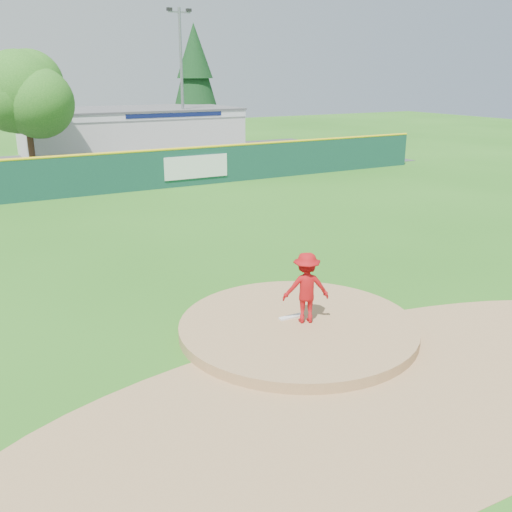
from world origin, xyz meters
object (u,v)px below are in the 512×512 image
light_pole_right (182,76)px  pool_building_grp (131,131)px  conifer_tree (195,76)px  deciduous_tree (25,96)px  van (173,160)px  pitcher (306,288)px

light_pole_right → pool_building_grp: bearing=135.1°
pool_building_grp → conifer_tree: 8.95m
light_pole_right → deciduous_tree: bearing=-160.0°
van → conifer_tree: 15.26m
pitcher → conifer_tree: (12.81, 36.03, 4.46)m
van → pool_building_grp: pool_building_grp is taller
van → conifer_tree: bearing=-26.8°
pitcher → pool_building_grp: bearing=-78.2°
pool_building_grp → deciduous_tree: bearing=-138.8°
conifer_tree → deciduous_tree: bearing=-143.7°
pool_building_grp → light_pole_right: size_ratio=1.52×
van → pool_building_grp: bearing=2.2°
deciduous_tree → pool_building_grp: bearing=41.2°
van → conifer_tree: (7.02, 12.62, 4.93)m
deciduous_tree → light_pole_right: size_ratio=0.74×
van → conifer_tree: conifer_tree is taller
pool_building_grp → light_pole_right: bearing=-44.9°
pitcher → van: 24.12m
pitcher → deciduous_tree: (-2.19, 25.03, 3.47)m
conifer_tree → light_pole_right: size_ratio=0.95×
pitcher → van: size_ratio=0.39×
deciduous_tree → conifer_tree: 18.63m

